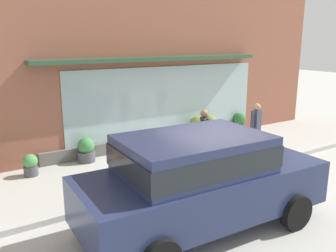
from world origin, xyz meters
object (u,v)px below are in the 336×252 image
Objects in this scene: potted_plant_corner_tall at (239,122)px; parked_car_navy at (200,177)px; fire_hydrant at (226,148)px; pedestrian_passerby at (256,126)px; potted_plant_doorstep at (198,128)px; potted_plant_window_center at (210,125)px; pedestrian_with_handbag at (204,134)px; potted_plant_by_entrance at (31,165)px; potted_plant_low_front at (86,150)px.

parked_car_navy is at bearing -139.51° from potted_plant_corner_tall.
fire_hydrant is 0.18× the size of parked_car_navy.
pedestrian_passerby is at bearing -7.65° from fire_hydrant.
potted_plant_doorstep is (3.40, 4.45, -0.50)m from parked_car_navy.
potted_plant_window_center is (0.37, 2.46, -0.49)m from pedestrian_passerby.
potted_plant_by_entrance is at bearing 98.32° from pedestrian_with_handbag.
pedestrian_passerby is 2.25× the size of potted_plant_corner_tall.
potted_plant_window_center is at bearing -10.65° from pedestrian_with_handbag.
parked_car_navy is 5.15× the size of potted_plant_doorstep.
pedestrian_with_handbag is 1.75m from pedestrian_passerby.
parked_car_navy reaches higher than fire_hydrant.
potted_plant_window_center reaches higher than potted_plant_by_entrance.
parked_car_navy reaches higher than potted_plant_by_entrance.
potted_plant_by_entrance is 5.39m from potted_plant_doorstep.
potted_plant_low_front is (-2.51, 2.06, -0.55)m from pedestrian_with_handbag.
pedestrian_passerby reaches higher than pedestrian_with_handbag.
pedestrian_with_handbag is 1.76× the size of potted_plant_doorstep.
fire_hydrant is at bearing -120.11° from potted_plant_window_center.
parked_car_navy reaches higher than potted_plant_window_center.
pedestrian_with_handbag is at bearing -23.73° from pedestrian_passerby.
fire_hydrant is 3.55m from potted_plant_corner_tall.
potted_plant_doorstep is (5.38, 0.16, 0.19)m from potted_plant_by_entrance.
potted_plant_low_front is 1.56m from potted_plant_by_entrance.
fire_hydrant is 1.18× the size of potted_plant_corner_tall.
potted_plant_doorstep is (0.57, 2.02, 0.07)m from fire_hydrant.
potted_plant_window_center is 1.06× the size of potted_plant_corner_tall.
parked_car_navy is (-2.83, -2.43, 0.57)m from fire_hydrant.
parked_car_navy reaches higher than potted_plant_corner_tall.
fire_hydrant reaches higher than potted_plant_corner_tall.
potted_plant_low_front reaches higher than potted_plant_by_entrance.
potted_plant_corner_tall is (7.51, 0.43, 0.09)m from potted_plant_by_entrance.
potted_plant_doorstep is 1.26× the size of potted_plant_corner_tall.
fire_hydrant is at bearing -139.67° from potted_plant_corner_tall.
parked_car_navy is 6.46× the size of potted_plant_corner_tall.
potted_plant_window_center is at bearing 2.51° from potted_plant_low_front.
fire_hydrant is at bearing 43.09° from parked_car_navy.
potted_plant_doorstep reaches higher than potted_plant_low_front.
potted_plant_doorstep is at bearing -96.54° from pedestrian_passerby.
potted_plant_by_entrance is 0.63× the size of potted_plant_doorstep.
pedestrian_passerby is 2.31× the size of potted_plant_low_front.
pedestrian_with_handbag reaches higher than potted_plant_corner_tall.
potted_plant_doorstep is at bearing -158.39° from potted_plant_window_center.
fire_hydrant is 5.16m from potted_plant_by_entrance.
potted_plant_window_center is at bearing 4.32° from potted_plant_by_entrance.
potted_plant_by_entrance is at bearing -170.32° from potted_plant_low_front.
pedestrian_with_handbag is 4.48m from potted_plant_by_entrance.
pedestrian_passerby is 2.54m from potted_plant_window_center.
potted_plant_window_center is (4.18, 4.76, -0.55)m from parked_car_navy.
potted_plant_low_front is at bearing -177.49° from potted_plant_window_center.
potted_plant_doorstep reaches higher than potted_plant_window_center.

